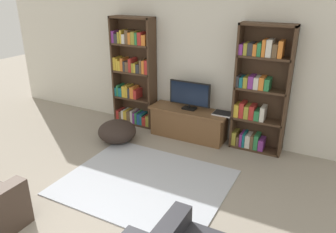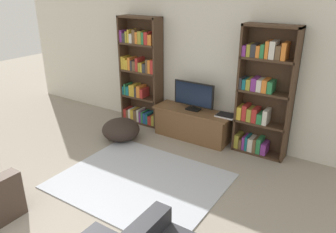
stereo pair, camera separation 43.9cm
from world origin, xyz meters
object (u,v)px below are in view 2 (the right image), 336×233
Objects in this scene: tv_stand at (192,124)px; laptop at (226,115)px; bookshelf_left at (141,74)px; beanbag_ottoman at (121,129)px; bookshelf_right at (263,95)px; television at (194,95)px.

laptop is (0.61, 0.06, 0.28)m from tv_stand.
bookshelf_left is 3.10× the size of beanbag_ottoman.
laptop is at bearing -173.44° from bookshelf_right.
bookshelf_right is at bearing 0.10° from bookshelf_left.
bookshelf_left is at bearing -179.90° from bookshelf_right.
beanbag_ottoman is at bearing -78.57° from bookshelf_left.
laptop is at bearing 26.18° from beanbag_ottoman.
television is at bearing -176.14° from laptop.
beanbag_ottoman is at bearing -153.82° from laptop.
beanbag_ottoman is (-1.04, -0.76, -0.08)m from tv_stand.
laptop is (0.61, 0.04, -0.26)m from television.
bookshelf_right reaches higher than tv_stand.
bookshelf_left is 2.74× the size of television.
television is (-1.17, -0.11, -0.20)m from bookshelf_right.
bookshelf_left reaches higher than tv_stand.
bookshelf_right is at bearing 5.15° from television.
laptop is at bearing 5.35° from tv_stand.
laptop is 0.48× the size of beanbag_ottoman.
bookshelf_left is 2.38m from bookshelf_right.
bookshelf_left is 1.20m from beanbag_ottoman.
beanbag_ottoman is (0.18, -0.87, -0.80)m from bookshelf_left.
tv_stand is 0.67m from laptop.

